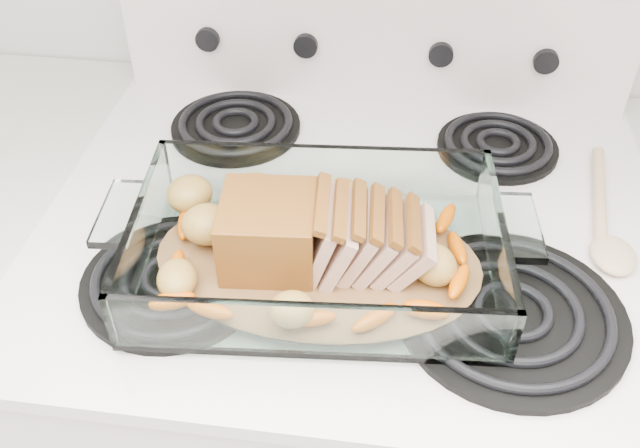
# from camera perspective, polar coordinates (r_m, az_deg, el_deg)

# --- Properties ---
(electric_range) EXTENTS (0.78, 0.70, 1.12)m
(electric_range) POSITION_cam_1_polar(r_m,az_deg,el_deg) (1.26, 2.00, -14.76)
(electric_range) COLOR white
(electric_range) RESTS_ON ground
(baking_dish) EXTENTS (0.41, 0.27, 0.08)m
(baking_dish) POSITION_cam_1_polar(r_m,az_deg,el_deg) (0.81, -0.19, -2.38)
(baking_dish) COLOR silver
(baking_dish) RESTS_ON electric_range
(pork_roast) EXTENTS (0.24, 0.10, 0.08)m
(pork_roast) POSITION_cam_1_polar(r_m,az_deg,el_deg) (0.79, -1.21, -0.85)
(pork_roast) COLOR brown
(pork_roast) RESTS_ON baking_dish
(roast_vegetables) EXTENTS (0.34, 0.19, 0.04)m
(roast_vegetables) POSITION_cam_1_polar(r_m,az_deg,el_deg) (0.83, -0.12, -0.41)
(roast_vegetables) COLOR #C85200
(roast_vegetables) RESTS_ON baking_dish
(wooden_spoon) EXTENTS (0.05, 0.25, 0.02)m
(wooden_spoon) POSITION_cam_1_polar(r_m,az_deg,el_deg) (0.94, 21.97, -0.22)
(wooden_spoon) COLOR beige
(wooden_spoon) RESTS_ON electric_range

